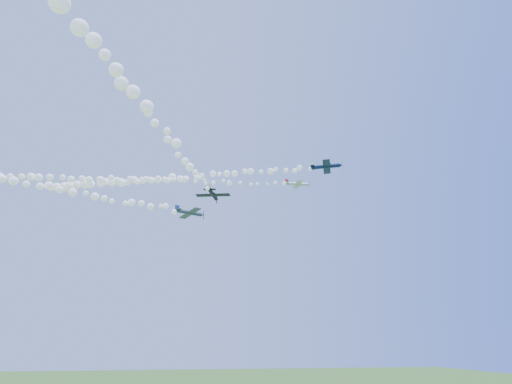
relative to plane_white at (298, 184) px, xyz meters
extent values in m
cylinder|color=silver|center=(-0.21, 0.02, 0.00)|extent=(5.68, 1.56, 0.91)
cone|color=silver|center=(2.82, -0.25, -0.07)|extent=(0.77, 0.83, 0.76)
cone|color=red|center=(3.24, -0.29, -0.07)|extent=(0.32, 0.30, 0.27)
cube|color=black|center=(3.13, -0.28, -0.07)|extent=(0.09, 0.23, 1.78)
cube|color=silver|center=(0.02, 0.00, -0.12)|extent=(2.03, 7.02, 0.50)
cube|color=silver|center=(-2.72, 0.24, 0.10)|extent=(1.01, 2.49, 0.21)
cube|color=red|center=(-2.78, 0.22, 0.62)|extent=(0.91, 0.22, 1.14)
sphere|color=black|center=(0.59, -0.07, 0.34)|extent=(0.74, 0.76, 0.72)
cylinder|color=#0D1939|center=(4.69, -8.12, 1.84)|extent=(6.73, 3.26, 1.06)
cone|color=#0D1939|center=(8.12, -9.45, 1.90)|extent=(1.07, 1.13, 0.92)
cone|color=white|center=(8.60, -9.64, 1.91)|extent=(0.43, 0.42, 0.32)
cube|color=black|center=(8.47, -9.59, 1.91)|extent=(0.13, 0.21, 2.16)
cube|color=#0D1939|center=(4.95, -8.22, 1.71)|extent=(4.63, 8.44, 0.32)
cube|color=#0D1939|center=(1.83, -7.01, 1.85)|extent=(1.97, 3.10, 0.15)
cube|color=white|center=(1.74, -6.96, 2.47)|extent=(1.05, 0.51, 1.38)
sphere|color=black|center=(5.58, -8.46, 2.29)|extent=(1.06, 1.07, 0.84)
cylinder|color=#343E4C|center=(-26.83, 3.49, -8.03)|extent=(6.41, 4.19, 0.99)
cone|color=#343E4C|center=(-23.50, 5.07, -8.01)|extent=(1.14, 1.18, 0.91)
cone|color=navy|center=(-23.03, 5.29, -8.01)|extent=(0.45, 0.45, 0.32)
cube|color=black|center=(-23.16, 5.23, -8.01)|extent=(0.20, 0.30, 2.16)
cube|color=#343E4C|center=(-26.57, 3.60, -8.17)|extent=(5.14, 8.32, 0.77)
cube|color=#343E4C|center=(-29.60, 2.18, -7.99)|extent=(2.14, 3.08, 0.31)
cube|color=navy|center=(-29.71, 2.18, -7.37)|extent=(1.07, 0.64, 1.37)
sphere|color=black|center=(-25.97, 3.93, -7.60)|extent=(1.12, 1.14, 0.88)
cylinder|color=black|center=(-22.80, -17.43, -10.13)|extent=(2.72, 5.50, 0.92)
cone|color=black|center=(-21.79, -14.59, -10.21)|extent=(0.93, 0.89, 0.76)
cone|color=gold|center=(-21.65, -14.19, -10.22)|extent=(0.34, 0.36, 0.27)
cube|color=black|center=(-21.68, -14.30, -10.22)|extent=(0.19, 0.12, 1.77)
cube|color=black|center=(-22.72, -17.21, -10.25)|extent=(6.95, 3.61, 0.33)
cube|color=black|center=(-23.63, -19.79, -10.02)|extent=(2.54, 1.55, 0.15)
cube|color=gold|center=(-23.64, -19.86, -9.51)|extent=(0.41, 0.88, 1.14)
sphere|color=black|center=(-22.52, -16.68, -9.80)|extent=(0.87, 0.86, 0.70)
camera|label=1|loc=(-29.13, -98.07, -37.97)|focal=30.00mm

